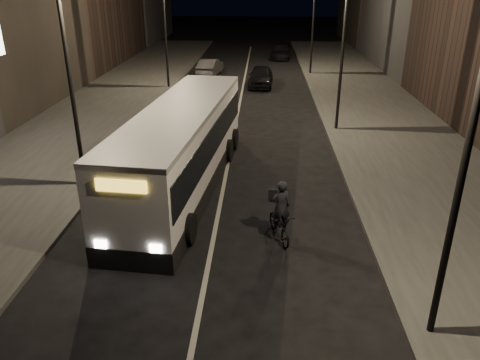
# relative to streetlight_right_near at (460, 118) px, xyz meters

# --- Properties ---
(ground) EXTENTS (180.00, 180.00, 0.00)m
(ground) POSITION_rel_streetlight_right_near_xyz_m (-5.33, 4.00, -5.36)
(ground) COLOR black
(ground) RESTS_ON ground
(sidewalk_right) EXTENTS (7.00, 70.00, 0.16)m
(sidewalk_right) POSITION_rel_streetlight_right_near_xyz_m (3.17, 18.00, -5.28)
(sidewalk_right) COLOR #31312F
(sidewalk_right) RESTS_ON ground
(sidewalk_left) EXTENTS (7.00, 70.00, 0.16)m
(sidewalk_left) POSITION_rel_streetlight_right_near_xyz_m (-13.83, 18.00, -5.28)
(sidewalk_left) COLOR #31312F
(sidewalk_left) RESTS_ON ground
(streetlight_right_near) EXTENTS (1.20, 0.44, 8.12)m
(streetlight_right_near) POSITION_rel_streetlight_right_near_xyz_m (0.00, 0.00, 0.00)
(streetlight_right_near) COLOR black
(streetlight_right_near) RESTS_ON sidewalk_right
(streetlight_right_mid) EXTENTS (1.20, 0.44, 8.12)m
(streetlight_right_mid) POSITION_rel_streetlight_right_near_xyz_m (0.00, 16.00, 0.00)
(streetlight_right_mid) COLOR black
(streetlight_right_mid) RESTS_ON sidewalk_right
(streetlight_right_far) EXTENTS (1.20, 0.44, 8.12)m
(streetlight_right_far) POSITION_rel_streetlight_right_near_xyz_m (0.00, 32.00, 0.00)
(streetlight_right_far) COLOR black
(streetlight_right_far) RESTS_ON sidewalk_right
(streetlight_left_near) EXTENTS (1.20, 0.44, 8.12)m
(streetlight_left_near) POSITION_rel_streetlight_right_near_xyz_m (-10.66, 8.00, 0.00)
(streetlight_left_near) COLOR black
(streetlight_left_near) RESTS_ON sidewalk_left
(streetlight_left_far) EXTENTS (1.20, 0.44, 8.12)m
(streetlight_left_far) POSITION_rel_streetlight_right_near_xyz_m (-10.66, 26.00, 0.00)
(streetlight_left_far) COLOR black
(streetlight_left_far) RESTS_ON sidewalk_left
(city_bus) EXTENTS (3.81, 12.40, 3.30)m
(city_bus) POSITION_rel_streetlight_right_near_xyz_m (-6.93, 8.30, -3.57)
(city_bus) COLOR silver
(city_bus) RESTS_ON ground
(cyclist_on_bicycle) EXTENTS (1.16, 1.95, 2.12)m
(cyclist_on_bicycle) POSITION_rel_streetlight_right_near_xyz_m (-3.19, 4.30, -4.66)
(cyclist_on_bicycle) COLOR black
(cyclist_on_bicycle) RESTS_ON ground
(car_near) EXTENTS (2.01, 4.55, 1.52)m
(car_near) POSITION_rel_streetlight_right_near_xyz_m (-3.98, 27.20, -4.60)
(car_near) COLOR black
(car_near) RESTS_ON ground
(car_mid) EXTENTS (2.02, 4.39, 1.39)m
(car_mid) POSITION_rel_streetlight_right_near_xyz_m (-8.34, 31.38, -4.66)
(car_mid) COLOR #343436
(car_mid) RESTS_ON ground
(car_far) EXTENTS (2.47, 5.11, 1.43)m
(car_far) POSITION_rel_streetlight_right_near_xyz_m (-1.95, 40.54, -4.64)
(car_far) COLOR black
(car_far) RESTS_ON ground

